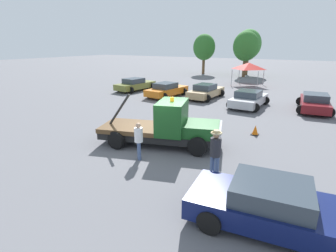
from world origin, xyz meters
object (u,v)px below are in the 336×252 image
tree_center (204,47)px  traffic_cone (255,130)px  parked_car_maroon (315,102)px  canopy_tent_red (249,66)px  tree_left (248,44)px  parked_car_tan (206,91)px  foreground_car (277,207)px  person_at_hood (139,138)px  person_near_truck (215,150)px  tree_right (246,46)px  parked_car_silver (249,99)px  tow_truck (167,127)px  parked_car_olive (135,85)px  parked_car_orange (167,90)px

tree_center → traffic_cone: 30.85m
parked_car_maroon → canopy_tent_red: (-7.62, 10.07, 1.66)m
tree_left → tree_center: bearing=-160.3°
parked_car_tan → canopy_tent_red: size_ratio=1.52×
tree_left → traffic_cone: size_ratio=12.74×
canopy_tent_red → foreground_car: bearing=-73.7°
person_at_hood → parked_car_maroon: (6.09, 13.68, -0.31)m
parked_car_tan → tree_left: bearing=7.6°
person_at_hood → canopy_tent_red: 23.85m
person_near_truck → tree_right: (-7.71, 31.88, 3.33)m
parked_car_silver → tree_center: tree_center is taller
tree_left → traffic_cone: bearing=-74.1°
person_near_truck → tree_right: 32.97m
foreground_car → tree_left: size_ratio=0.72×
tow_truck → tree_center: size_ratio=0.99×
parked_car_silver → canopy_tent_red: bearing=17.2°
foreground_car → tree_right: (-10.20, 33.71, 3.80)m
tow_truck → person_near_truck: tow_truck is taller
tree_left → tree_center: 6.90m
parked_car_tan → parked_car_maroon: 8.86m
canopy_tent_red → traffic_cone: 18.72m
parked_car_silver → tree_center: 24.12m
tow_truck → parked_car_maroon: bearing=45.2°
parked_car_silver → canopy_tent_red: size_ratio=1.48×
parked_car_olive → parked_car_silver: bearing=-90.7°
tow_truck → canopy_tent_red: size_ratio=2.03×
tow_truck → foreground_car: 6.88m
person_at_hood → tree_center: bearing=66.4°
canopy_tent_red → tree_right: 8.94m
parked_car_orange → parked_car_maroon: size_ratio=0.97×
foreground_car → tree_center: size_ratio=0.80×
parked_car_silver → traffic_cone: 6.92m
person_near_truck → canopy_tent_red: size_ratio=0.61×
tree_left → parked_car_silver: bearing=-74.6°
tow_truck → parked_car_silver: bearing=64.7°
parked_car_olive → parked_car_orange: size_ratio=1.01×
tree_right → traffic_cone: tree_right is taller
tree_left → parked_car_tan: bearing=-84.8°
tree_right → parked_car_orange: bearing=-96.0°
tow_truck → person_near_truck: (3.27, -1.93, 0.16)m
tree_center → traffic_cone: (14.79, -26.77, -4.00)m
parked_car_tan → person_at_hood: bearing=-166.3°
person_near_truck → parked_car_silver: size_ratio=0.41×
parked_car_maroon → tree_left: 24.20m
foreground_car → canopy_tent_red: canopy_tent_red is taller
parked_car_olive → parked_car_orange: 4.77m
parked_car_olive → parked_car_maroon: (17.02, -0.18, 0.00)m
tow_truck → parked_car_silver: tow_truck is taller
parked_car_tan → tree_center: size_ratio=0.74×
parked_car_olive → tree_center: 19.13m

